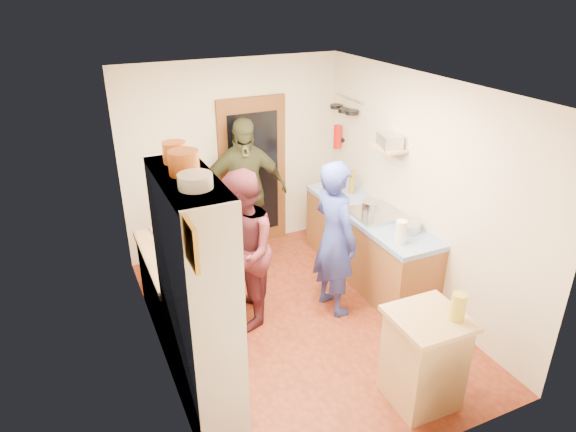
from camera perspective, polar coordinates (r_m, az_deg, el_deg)
floor at (r=5.90m, az=1.14°, el=-11.51°), size 3.00×4.00×0.02m
ceiling at (r=4.82m, az=1.41°, el=14.36°), size 3.00×4.00×0.02m
wall_back at (r=6.96m, az=-6.03°, el=6.46°), size 3.00×0.02×2.60m
wall_front at (r=3.77m, az=14.99°, el=-11.69°), size 3.00×0.02×2.60m
wall_left at (r=4.82m, az=-15.12°, el=-3.07°), size 0.02×4.00×2.60m
wall_right at (r=5.99m, az=14.39°, el=2.65°), size 0.02×4.00×2.60m
door_frame at (r=7.08m, az=-3.91°, el=4.74°), size 0.95×0.06×2.10m
door_glass at (r=7.05m, az=-3.81°, el=4.65°), size 0.70×0.02×1.70m
hutch_body at (r=4.28m, az=-9.97°, el=-9.55°), size 0.40×1.20×2.20m
hutch_top_shelf at (r=3.78m, az=-11.18°, el=4.06°), size 0.40×1.14×0.04m
plate_stack at (r=3.53m, az=-10.27°, el=3.84°), size 0.24×0.24×0.10m
orange_pot_a at (r=3.79m, az=-11.50°, el=5.83°), size 0.22×0.22×0.18m
orange_pot_b at (r=4.06m, az=-12.51°, el=6.93°), size 0.18×0.18×0.16m
left_counter_base at (r=5.69m, az=-11.92°, el=-8.31°), size 0.60×1.40×0.85m
left_counter_top at (r=5.46m, az=-12.34°, el=-4.36°), size 0.64×1.44×0.05m
toaster at (r=5.08m, az=-10.87°, el=-5.14°), size 0.26×0.19×0.18m
kettle at (r=5.21m, az=-12.42°, el=-4.47°), size 0.17×0.17×0.18m
orange_bowl at (r=5.59m, az=-12.02°, el=-2.80°), size 0.20×0.20×0.08m
chopping_board at (r=5.99m, az=-13.56°, el=-1.35°), size 0.33×0.26×0.02m
right_counter_base at (r=6.55m, az=8.76°, el=-3.35°), size 0.60×2.20×0.84m
right_counter_top at (r=6.35m, az=9.02°, el=0.23°), size 0.62×2.22×0.06m
hob at (r=6.25m, az=9.61°, el=0.25°), size 0.55×0.58×0.04m
pot_on_hob at (r=6.20m, az=9.19°, el=1.00°), size 0.22×0.22×0.14m
bottle_a at (r=6.65m, az=5.35°, el=3.42°), size 0.08×0.08×0.33m
bottle_b at (r=6.83m, az=5.74°, el=3.63°), size 0.08×0.08×0.25m
bottle_c at (r=6.79m, az=7.15°, el=3.80°), size 0.10×0.10×0.33m
paper_towel at (r=5.60m, az=12.44°, el=-1.77°), size 0.13×0.13×0.26m
mixing_bowl at (r=5.92m, az=13.13°, el=-1.14°), size 0.30×0.30×0.11m
island_base at (r=4.85m, az=14.79°, el=-15.31°), size 0.56×0.56×0.86m
island_top at (r=4.57m, az=15.42°, el=-10.94°), size 0.63×0.63×0.05m
cutting_board at (r=4.57m, az=14.55°, el=-10.69°), size 0.36×0.29×0.02m
oil_jar at (r=4.52m, az=18.40°, el=-9.55°), size 0.13×0.13×0.25m
pan_rail at (r=6.93m, az=6.82°, el=12.79°), size 0.02×0.65×0.02m
pan_hang_a at (r=6.79m, az=7.10°, el=11.38°), size 0.18×0.18×0.05m
pan_hang_b at (r=6.96m, az=6.22°, el=11.59°), size 0.16×0.16×0.05m
pan_hang_c at (r=7.12m, az=5.39°, el=12.02°), size 0.17×0.17×0.05m
wall_shelf at (r=6.11m, az=11.15°, el=7.41°), size 0.26×0.42×0.03m
radio at (r=6.08m, az=11.22°, el=8.22°), size 0.28×0.34×0.15m
ext_bracket at (r=7.23m, az=5.93°, el=8.43°), size 0.06×0.10×0.04m
fire_extinguisher at (r=7.19m, az=5.53°, el=8.76°), size 0.11×0.11×0.32m
picture_frame at (r=3.13m, az=-10.72°, el=-3.13°), size 0.03×0.25×0.30m
person_hob at (r=5.65m, az=5.65°, el=-2.54°), size 0.50×0.70×1.79m
person_left at (r=5.47m, az=-4.87°, el=-3.67°), size 0.87×1.00×1.77m
person_back at (r=6.69m, az=-4.80°, el=2.76°), size 1.21×0.68×1.95m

